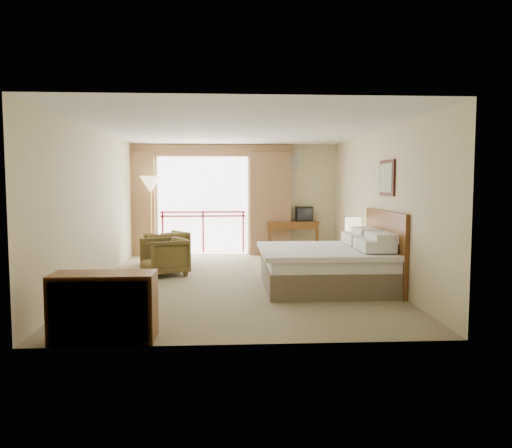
{
  "coord_description": "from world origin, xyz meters",
  "views": [
    {
      "loc": [
        -0.2,
        -8.84,
        1.77
      ],
      "look_at": [
        0.33,
        0.4,
        1.0
      ],
      "focal_mm": 35.0,
      "sensor_mm": 36.0,
      "label": 1
    }
  ],
  "objects": [
    {
      "name": "wall_front",
      "position": [
        0.0,
        -3.5,
        1.35
      ],
      "size": [
        5.0,
        0.0,
        5.0
      ],
      "primitive_type": "plane",
      "rotation": [
        -1.57,
        0.0,
        0.0
      ],
      "color": "beige",
      "rests_on": "ground"
    },
    {
      "name": "phone",
      "position": [
        2.19,
        0.47,
        0.57
      ],
      "size": [
        0.21,
        0.18,
        0.08
      ],
      "primitive_type": "cube",
      "rotation": [
        0.0,
        0.0,
        0.32
      ],
      "color": "black",
      "rests_on": "nightstand"
    },
    {
      "name": "wall_back",
      "position": [
        0.0,
        3.5,
        1.35
      ],
      "size": [
        5.0,
        0.0,
        5.0
      ],
      "primitive_type": "plane",
      "rotation": [
        1.57,
        0.0,
        0.0
      ],
      "color": "beige",
      "rests_on": "ground"
    },
    {
      "name": "hvac_vent",
      "position": [
        1.3,
        3.47,
        2.35
      ],
      "size": [
        0.5,
        0.04,
        0.5
      ],
      "primitive_type": "cube",
      "color": "silver",
      "rests_on": "wall_back"
    },
    {
      "name": "coffee_maker",
      "position": [
        1.04,
        3.32,
        0.94
      ],
      "size": [
        0.14,
        0.14,
        0.23
      ],
      "primitive_type": "cylinder",
      "rotation": [
        0.0,
        0.0,
        0.37
      ],
      "color": "black",
      "rests_on": "desk"
    },
    {
      "name": "floor",
      "position": [
        0.0,
        0.0,
        0.0
      ],
      "size": [
        7.0,
        7.0,
        0.0
      ],
      "primitive_type": "plane",
      "color": "#807655",
      "rests_on": "ground"
    },
    {
      "name": "armchair_far",
      "position": [
        -1.54,
        2.14,
        0.0
      ],
      "size": [
        1.07,
        1.08,
        0.71
      ],
      "primitive_type": "imported",
      "rotation": [
        0.0,
        0.0,
        -2.52
      ],
      "color": "#493C1C",
      "rests_on": "floor"
    },
    {
      "name": "table_lamp",
      "position": [
        2.24,
        0.67,
        0.95
      ],
      "size": [
        0.31,
        0.31,
        0.54
      ],
      "rotation": [
        0.0,
        0.0,
        -0.34
      ],
      "color": "tan",
      "rests_on": "nightstand"
    },
    {
      "name": "bed",
      "position": [
        1.5,
        -0.6,
        0.38
      ],
      "size": [
        2.13,
        2.06,
        0.97
      ],
      "color": "brown",
      "rests_on": "floor"
    },
    {
      "name": "framed_art",
      "position": [
        2.47,
        -0.6,
        1.85
      ],
      "size": [
        0.04,
        0.72,
        0.6
      ],
      "color": "black",
      "rests_on": "wall_right"
    },
    {
      "name": "dresser",
      "position": [
        -1.59,
        -3.26,
        0.38
      ],
      "size": [
        1.15,
        0.49,
        0.76
      ],
      "rotation": [
        0.0,
        0.0,
        0.0
      ],
      "color": "#5B2F13",
      "rests_on": "floor"
    },
    {
      "name": "desk",
      "position": [
        1.39,
        3.37,
        0.64
      ],
      "size": [
        1.26,
        0.61,
        0.83
      ],
      "rotation": [
        0.0,
        0.0,
        -0.0
      ],
      "color": "#5B2F13",
      "rests_on": "floor"
    },
    {
      "name": "tv",
      "position": [
        1.69,
        3.31,
        1.0
      ],
      "size": [
        0.4,
        0.32,
        0.36
      ],
      "rotation": [
        0.0,
        0.0,
        -0.13
      ],
      "color": "black",
      "rests_on": "desk"
    },
    {
      "name": "wall_left",
      "position": [
        -2.5,
        0.0,
        1.35
      ],
      "size": [
        0.0,
        7.0,
        7.0
      ],
      "primitive_type": "plane",
      "rotation": [
        1.57,
        0.0,
        1.57
      ],
      "color": "beige",
      "rests_on": "ground"
    },
    {
      "name": "armchair_near",
      "position": [
        -1.4,
        0.69,
        0.0
      ],
      "size": [
        1.04,
        1.03,
        0.72
      ],
      "primitive_type": "imported",
      "rotation": [
        0.0,
        0.0,
        -1.12
      ],
      "color": "#493C1C",
      "rests_on": "floor"
    },
    {
      "name": "book",
      "position": [
        -1.71,
        1.64,
        0.54
      ],
      "size": [
        0.25,
        0.26,
        0.02
      ],
      "primitive_type": "imported",
      "rotation": [
        0.0,
        0.0,
        0.65
      ],
      "color": "white",
      "rests_on": "side_table"
    },
    {
      "name": "cup",
      "position": [
        1.19,
        3.27,
        0.88
      ],
      "size": [
        0.09,
        0.09,
        0.11
      ],
      "primitive_type": "cylinder",
      "rotation": [
        0.0,
        0.0,
        0.2
      ],
      "color": "white",
      "rests_on": "desk"
    },
    {
      "name": "valance",
      "position": [
        -0.8,
        3.38,
        2.55
      ],
      "size": [
        4.4,
        0.22,
        0.28
      ],
      "primitive_type": "cube",
      "color": "brown",
      "rests_on": "wall_back"
    },
    {
      "name": "floor_lamp",
      "position": [
        -2.0,
        2.97,
        1.66
      ],
      "size": [
        0.49,
        0.49,
        1.93
      ],
      "rotation": [
        0.0,
        0.0,
        -0.17
      ],
      "color": "tan",
      "rests_on": "floor"
    },
    {
      "name": "balcony_railing",
      "position": [
        -0.8,
        3.46,
        0.81
      ],
      "size": [
        2.09,
        0.03,
        1.02
      ],
      "color": "red",
      "rests_on": "wall_back"
    },
    {
      "name": "nightstand",
      "position": [
        2.24,
        0.62,
        0.27
      ],
      "size": [
        0.39,
        0.46,
        0.53
      ],
      "primitive_type": "cube",
      "rotation": [
        0.0,
        0.0,
        -0.04
      ],
      "color": "#5B2F13",
      "rests_on": "floor"
    },
    {
      "name": "curtain_left",
      "position": [
        -2.45,
        3.35,
        1.25
      ],
      "size": [
        1.0,
        0.26,
        2.5
      ],
      "primitive_type": "cube",
      "color": "brown",
      "rests_on": "wall_back"
    },
    {
      "name": "wall_right",
      "position": [
        2.5,
        0.0,
        1.35
      ],
      "size": [
        0.0,
        7.0,
        7.0
      ],
      "primitive_type": "plane",
      "rotation": [
        1.57,
        0.0,
        -1.57
      ],
      "color": "beige",
      "rests_on": "ground"
    },
    {
      "name": "ceiling",
      "position": [
        0.0,
        0.0,
        2.7
      ],
      "size": [
        7.0,
        7.0,
        0.0
      ],
      "primitive_type": "plane",
      "rotation": [
        3.14,
        0.0,
        0.0
      ],
      "color": "white",
      "rests_on": "wall_back"
    },
    {
      "name": "wastebasket",
      "position": [
        0.77,
        2.67,
        0.15
      ],
      "size": [
        0.3,
        0.3,
        0.29
      ],
      "primitive_type": "cylinder",
      "rotation": [
        0.0,
        0.0,
        0.35
      ],
      "color": "black",
      "rests_on": "floor"
    },
    {
      "name": "headboard",
      "position": [
        2.46,
        -0.6,
        0.65
      ],
      "size": [
        0.06,
        2.1,
        1.3
      ],
      "primitive_type": "cube",
      "color": "#5B2F13",
      "rests_on": "wall_right"
    },
    {
      "name": "curtain_right",
      "position": [
        0.85,
        3.35,
        1.25
      ],
      "size": [
        1.0,
        0.26,
        2.5
      ],
      "primitive_type": "cube",
      "color": "brown",
      "rests_on": "wall_back"
    },
    {
      "name": "side_table",
      "position": [
        -1.71,
        1.64,
        0.37
      ],
      "size": [
        0.49,
        0.49,
        0.54
      ],
      "rotation": [
        0.0,
        0.0,
        -0.36
      ],
      "color": "black",
      "rests_on": "floor"
    },
    {
      "name": "balcony_door",
      "position": [
        -0.8,
        3.48,
        1.2
      ],
      "size": [
        2.4,
        0.0,
        2.4
      ],
      "primitive_type": "plane",
      "rotation": [
        1.57,
        0.0,
        0.0
      ],
      "color": "white",
      "rests_on": "wall_back"
    }
  ]
}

